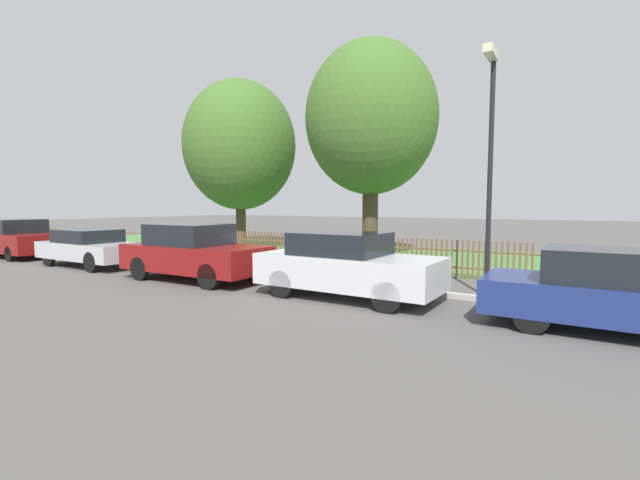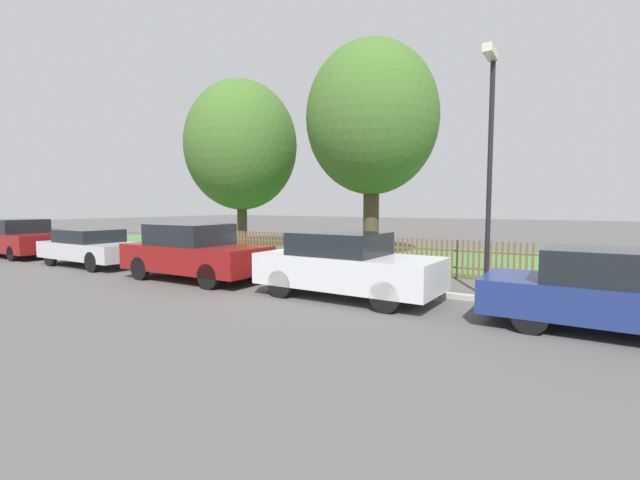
{
  "view_description": "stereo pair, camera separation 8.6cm",
  "coord_description": "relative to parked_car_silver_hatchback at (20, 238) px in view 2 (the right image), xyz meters",
  "views": [
    {
      "loc": [
        7.09,
        -9.74,
        2.13
      ],
      "look_at": [
        0.49,
        1.0,
        1.1
      ],
      "focal_mm": 24.0,
      "sensor_mm": 36.0,
      "label": 1
    },
    {
      "loc": [
        7.16,
        -9.69,
        2.13
      ],
      "look_at": [
        0.49,
        1.0,
        1.1
      ],
      "focal_mm": 24.0,
      "sensor_mm": 36.0,
      "label": 2
    }
  ],
  "objects": [
    {
      "name": "parked_car_red_compact",
      "position": [
        15.27,
        0.17,
        -0.0
      ],
      "size": [
        4.24,
        1.82,
        1.51
      ],
      "rotation": [
        0.0,
        0.0,
        -0.01
      ],
      "color": "silver",
      "rests_on": "ground"
    },
    {
      "name": "parked_car_black_saloon",
      "position": [
        5.29,
        0.01,
        -0.09
      ],
      "size": [
        4.2,
        1.75,
        1.29
      ],
      "rotation": [
        0.0,
        0.0,
        -0.0
      ],
      "color": "#BCBCC1",
      "rests_on": "ground"
    },
    {
      "name": "grass_strip",
      "position": [
        12.76,
        8.51,
        -0.76
      ],
      "size": [
        40.62,
        8.66,
        0.01
      ],
      "primitive_type": "cube",
      "color": "#477F3D",
      "rests_on": "ground"
    },
    {
      "name": "street_lamp",
      "position": [
        18.01,
        1.84,
        2.71
      ],
      "size": [
        0.2,
        0.79,
        5.5
      ],
      "color": "black",
      "rests_on": "ground"
    },
    {
      "name": "covered_motorcycle",
      "position": [
        13.27,
        3.13,
        -0.08
      ],
      "size": [
        1.93,
        0.88,
        1.15
      ],
      "rotation": [
        0.0,
        0.0,
        -0.01
      ],
      "color": "black",
      "rests_on": "ground"
    },
    {
      "name": "ground_plane",
      "position": [
        12.76,
        1.32,
        -0.77
      ],
      "size": [
        120.0,
        120.0,
        0.0
      ],
      "primitive_type": "plane",
      "color": "#565451"
    },
    {
      "name": "tree_behind_motorcycle",
      "position": [
        12.35,
        7.75,
        4.85
      ],
      "size": [
        5.36,
        5.36,
        8.73
      ],
      "color": "#473828",
      "rests_on": "ground"
    },
    {
      "name": "kerb_stone",
      "position": [
        12.76,
        1.42,
        -0.71
      ],
      "size": [
        40.62,
        0.2,
        0.12
      ],
      "primitive_type": "cube",
      "color": "#B2ADA3",
      "rests_on": "ground"
    },
    {
      "name": "park_fence",
      "position": [
        12.76,
        4.19,
        -0.21
      ],
      "size": [
        40.62,
        0.05,
        1.12
      ],
      "color": "brown",
      "rests_on": "ground"
    },
    {
      "name": "parked_car_silver_hatchback",
      "position": [
        0.0,
        0.0,
        0.0
      ],
      "size": [
        4.46,
        1.94,
        1.55
      ],
      "rotation": [
        0.0,
        0.0,
        -0.02
      ],
      "color": "maroon",
      "rests_on": "ground"
    },
    {
      "name": "parked_car_navy_estate",
      "position": [
        10.46,
        -0.0,
        0.03
      ],
      "size": [
        4.36,
        1.9,
        1.6
      ],
      "rotation": [
        0.0,
        0.0,
        0.02
      ],
      "color": "maroon",
      "rests_on": "ground"
    },
    {
      "name": "parked_car_white_van",
      "position": [
        20.56,
        0.11,
        -0.07
      ],
      "size": [
        4.59,
        1.74,
        1.4
      ],
      "rotation": [
        0.0,
        0.0,
        -0.0
      ],
      "color": "navy",
      "rests_on": "ground"
    },
    {
      "name": "tree_nearest_kerb",
      "position": [
        5.4,
        7.59,
        4.27
      ],
      "size": [
        5.46,
        5.46,
        8.19
      ],
      "color": "#473828",
      "rests_on": "ground"
    }
  ]
}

